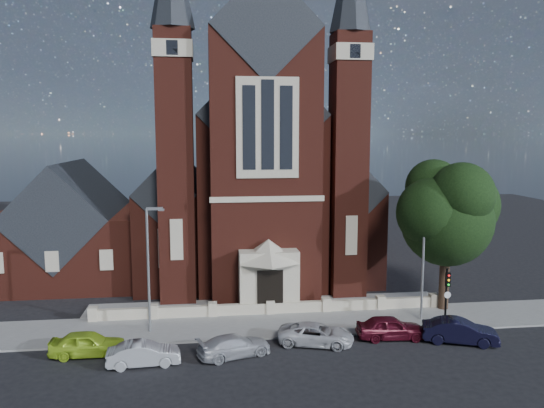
{
  "coord_description": "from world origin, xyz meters",
  "views": [
    {
      "loc": [
        -4.31,
        -29.04,
        12.57
      ],
      "look_at": [
        0.82,
        12.0,
        7.1
      ],
      "focal_mm": 35.0,
      "sensor_mm": 36.0,
      "label": 1
    }
  ],
  "objects": [
    {
      "name": "forecourt_wall",
      "position": [
        0.0,
        6.5,
        0.0
      ],
      "size": [
        24.0,
        0.4,
        0.9
      ],
      "primitive_type": "cube",
      "color": "#B1A28D",
      "rests_on": "ground"
    },
    {
      "name": "church",
      "position": [
        -0.0,
        22.94,
        8.19
      ],
      "size": [
        20.01,
        34.9,
        29.2
      ],
      "color": "#552016",
      "rests_on": "ground"
    },
    {
      "name": "pavement_strip",
      "position": [
        0.0,
        4.5,
        0.0
      ],
      "size": [
        60.0,
        5.0,
        0.12
      ],
      "primitive_type": "cube",
      "color": "slate",
      "rests_on": "ground"
    },
    {
      "name": "car_navy",
      "position": [
        10.79,
        0.06,
        0.73
      ],
      "size": [
        4.69,
        2.94,
        1.46
      ],
      "primitive_type": "imported",
      "rotation": [
        0.0,
        0.0,
        1.23
      ],
      "color": "black",
      "rests_on": "ground"
    },
    {
      "name": "car_white_suv",
      "position": [
        2.1,
        0.92,
        0.63
      ],
      "size": [
        4.93,
        3.26,
        1.26
      ],
      "primitive_type": "imported",
      "rotation": [
        0.0,
        0.0,
        1.29
      ],
      "color": "silver",
      "rests_on": "ground"
    },
    {
      "name": "car_silver_a",
      "position": [
        -7.85,
        -0.77,
        0.65
      ],
      "size": [
        4.05,
        1.71,
        1.3
      ],
      "primitive_type": "imported",
      "rotation": [
        0.0,
        0.0,
        1.66
      ],
      "color": "#9C9FA3",
      "rests_on": "ground"
    },
    {
      "name": "street_lamp_left",
      "position": [
        -7.91,
        4.0,
        4.6
      ],
      "size": [
        1.16,
        0.22,
        8.09
      ],
      "color": "gray",
      "rests_on": "ground"
    },
    {
      "name": "street_tree",
      "position": [
        12.6,
        5.71,
        6.96
      ],
      "size": [
        6.4,
        6.6,
        10.7
      ],
      "color": "black",
      "rests_on": "ground"
    },
    {
      "name": "car_silver_b",
      "position": [
        -2.87,
        -0.19,
        0.62
      ],
      "size": [
        4.57,
        2.98,
        1.23
      ],
      "primitive_type": "imported",
      "rotation": [
        0.0,
        0.0,
        1.89
      ],
      "color": "#A4A6AC",
      "rests_on": "ground"
    },
    {
      "name": "car_lime_van",
      "position": [
        -11.18,
        0.92,
        0.71
      ],
      "size": [
        4.19,
        1.71,
        1.42
      ],
      "primitive_type": "imported",
      "rotation": [
        0.0,
        0.0,
        1.57
      ],
      "color": "#A0C928",
      "rests_on": "ground"
    },
    {
      "name": "ground",
      "position": [
        0.0,
        15.0,
        0.0
      ],
      "size": [
        120.0,
        120.0,
        0.0
      ],
      "primitive_type": "plane",
      "color": "black",
      "rests_on": "ground"
    },
    {
      "name": "parish_hall",
      "position": [
        -16.0,
        18.0,
        4.01
      ],
      "size": [
        12.0,
        12.2,
        10.24
      ],
      "color": "#552016",
      "rests_on": "ground"
    },
    {
      "name": "car_dark_red",
      "position": [
        6.86,
        1.23,
        0.72
      ],
      "size": [
        4.3,
        1.95,
        1.43
      ],
      "primitive_type": "imported",
      "rotation": [
        0.0,
        0.0,
        1.51
      ],
      "color": "#4D0D1B",
      "rests_on": "ground"
    },
    {
      "name": "forecourt_paving",
      "position": [
        0.0,
        8.5,
        0.0
      ],
      "size": [
        26.0,
        3.0,
        0.14
      ],
      "primitive_type": "cube",
      "color": "slate",
      "rests_on": "ground"
    },
    {
      "name": "traffic_signal",
      "position": [
        11.0,
        2.43,
        2.58
      ],
      "size": [
        0.28,
        0.42,
        4.0
      ],
      "color": "black",
      "rests_on": "ground"
    },
    {
      "name": "street_lamp_right",
      "position": [
        10.09,
        4.0,
        4.6
      ],
      "size": [
        1.16,
        0.22,
        8.09
      ],
      "color": "gray",
      "rests_on": "ground"
    }
  ]
}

